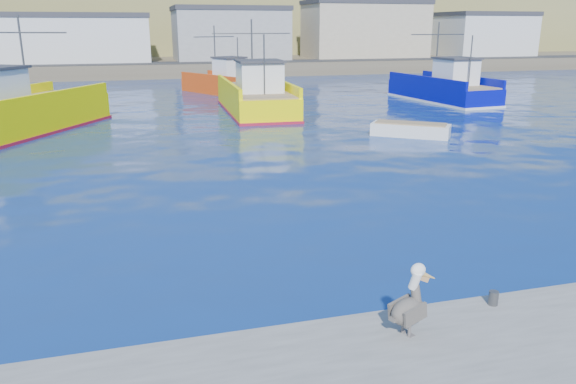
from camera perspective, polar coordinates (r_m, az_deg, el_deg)
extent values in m
plane|color=navy|center=(14.32, 1.82, -8.53)|extent=(260.00, 260.00, 0.00)
cylinder|color=#4C4C4C|center=(12.55, 20.14, -10.08)|extent=(0.20, 0.20, 0.30)
cube|color=brown|center=(84.62, -13.28, 12.48)|extent=(160.00, 30.00, 1.60)
cube|color=olive|center=(110.44, -14.17, 15.96)|extent=(180.00, 40.00, 14.00)
cube|color=olive|center=(130.52, -14.66, 18.14)|extent=(200.00, 40.00, 24.00)
cube|color=#2D2D2D|center=(73.60, -12.88, 12.64)|extent=(150.00, 5.00, 0.10)
cube|color=silver|center=(79.62, -20.69, 14.23)|extent=(18.00, 11.00, 5.50)
cube|color=#333338|center=(79.61, -20.92, 16.41)|extent=(18.36, 11.22, 0.60)
cube|color=gray|center=(80.59, -5.92, 15.53)|extent=(15.00, 10.00, 6.50)
cube|color=#333338|center=(80.61, -5.99, 18.05)|extent=(15.30, 10.20, 0.60)
cube|color=tan|center=(86.32, 7.79, 15.86)|extent=(17.00, 9.00, 7.50)
cube|color=#333338|center=(86.38, 7.90, 18.54)|extent=(17.34, 9.18, 0.60)
cube|color=silver|center=(95.97, 19.19, 14.73)|extent=(13.00, 10.00, 6.00)
cube|color=#333338|center=(95.98, 19.38, 16.69)|extent=(13.26, 10.20, 0.60)
cube|color=#FFF100|center=(36.69, -25.93, 6.68)|extent=(10.24, 13.62, 1.71)
cube|color=#FFF100|center=(35.27, -23.55, 8.62)|extent=(6.51, 11.38, 0.70)
cube|color=maroon|center=(36.81, -25.78, 5.45)|extent=(10.44, 13.89, 0.25)
cube|color=#8C7251|center=(36.57, -26.11, 8.08)|extent=(9.68, 12.99, 0.10)
cylinder|color=#4C4C4C|center=(37.38, -25.31, 12.12)|extent=(0.16, 0.16, 5.00)
cylinder|color=#4C4C4C|center=(37.34, -25.60, 14.40)|extent=(5.40, 3.06, 0.08)
cube|color=#FFF100|center=(41.85, -3.32, 9.21)|extent=(4.66, 12.16, 1.56)
cube|color=#FFF100|center=(42.09, -0.69, 10.82)|extent=(0.76, 11.75, 0.70)
cube|color=#FFF100|center=(41.43, -6.05, 10.64)|extent=(0.76, 11.75, 0.70)
cube|color=maroon|center=(41.94, -3.31, 8.22)|extent=(4.76, 12.40, 0.25)
cube|color=#8C7251|center=(41.75, -3.34, 10.33)|extent=(4.31, 11.67, 0.10)
cube|color=white|center=(39.89, -2.91, 11.57)|extent=(3.03, 3.12, 2.00)
cube|color=#333338|center=(39.81, -2.94, 13.15)|extent=(3.25, 3.49, 0.15)
cylinder|color=#4C4C4C|center=(42.74, -3.68, 13.77)|extent=(0.13, 0.13, 5.00)
cylinder|color=#4C4C4C|center=(38.06, -2.43, 12.70)|extent=(0.10, 0.10, 4.00)
cylinder|color=#4C4C4C|center=(42.70, -3.72, 15.78)|extent=(5.80, 0.33, 0.08)
cube|color=#030996|center=(49.72, 15.37, 9.72)|extent=(4.93, 11.17, 1.41)
cube|color=#030996|center=(50.71, 17.10, 10.90)|extent=(1.36, 10.58, 0.70)
cube|color=#030996|center=(48.57, 13.75, 10.94)|extent=(1.36, 10.58, 0.70)
cube|color=silver|center=(49.80, 15.31, 8.97)|extent=(5.03, 11.40, 0.25)
cube|color=#8C7251|center=(49.65, 15.43, 10.58)|extent=(4.58, 10.71, 0.10)
cube|color=white|center=(48.28, 16.70, 11.59)|extent=(2.93, 2.98, 2.00)
cube|color=#333338|center=(48.21, 16.81, 12.89)|extent=(3.15, 3.32, 0.15)
cylinder|color=#4C4C4C|center=(50.35, 14.90, 13.50)|extent=(0.13, 0.13, 5.00)
cylinder|color=#4C4C4C|center=(46.96, 18.03, 12.46)|extent=(0.11, 0.11, 4.00)
cylinder|color=#4C4C4C|center=(50.31, 15.03, 15.20)|extent=(5.29, 0.65, 0.08)
cube|color=#CD3E0C|center=(54.20, -6.77, 10.55)|extent=(6.87, 9.23, 1.13)
cube|color=#CD3E0C|center=(55.03, -5.49, 11.63)|extent=(4.07, 7.67, 0.70)
cube|color=#CD3E0C|center=(53.23, -8.16, 11.38)|extent=(4.07, 7.67, 0.70)
cube|color=#8C7251|center=(54.15, -6.80, 11.20)|extent=(6.48, 8.80, 0.10)
cube|color=white|center=(53.02, -5.98, 12.25)|extent=(3.02, 2.98, 2.00)
cube|color=#333338|center=(52.95, -6.02, 13.44)|extent=(3.29, 3.28, 0.15)
cylinder|color=#4C4C4C|center=(54.68, -7.44, 13.80)|extent=(0.16, 0.16, 5.00)
cylinder|color=#4C4C4C|center=(51.92, -5.12, 13.18)|extent=(0.13, 0.13, 4.00)
cylinder|color=#4C4C4C|center=(54.64, -7.50, 15.37)|extent=(4.10, 2.16, 0.08)
cube|color=silver|center=(33.08, 12.32, 6.03)|extent=(4.42, 3.83, 0.87)
cube|color=#8C7251|center=(33.00, 12.37, 6.83)|extent=(3.88, 3.30, 0.09)
cube|color=silver|center=(58.70, 13.15, 10.40)|extent=(4.29, 4.15, 0.88)
cube|color=#8C7251|center=(58.66, 13.18, 10.86)|extent=(3.74, 3.61, 0.09)
cylinder|color=#595451|center=(10.96, 12.23, -13.56)|extent=(0.08, 0.08, 0.26)
cube|color=#595451|center=(11.05, 12.37, -14.03)|extent=(0.16, 0.14, 0.01)
cylinder|color=#595451|center=(11.06, 11.59, -13.22)|extent=(0.08, 0.08, 0.26)
cube|color=#595451|center=(11.15, 11.73, -13.70)|extent=(0.16, 0.14, 0.01)
ellipsoid|color=#38332D|center=(10.86, 12.11, -11.77)|extent=(0.86, 0.67, 0.52)
cube|color=#38332D|center=(10.71, 12.82, -12.09)|extent=(0.57, 0.24, 0.38)
cube|color=#38332D|center=(10.96, 11.26, -11.31)|extent=(0.57, 0.24, 0.38)
cube|color=#38332D|center=(10.67, 10.81, -12.58)|extent=(0.24, 0.20, 0.11)
cylinder|color=#38332D|center=(10.85, 12.87, -10.16)|extent=(0.25, 0.31, 0.41)
cylinder|color=white|center=(10.68, 12.79, -8.75)|extent=(0.24, 0.31, 0.39)
ellipsoid|color=white|center=(10.65, 13.08, -7.73)|extent=(0.37, 0.32, 0.26)
cone|color=gold|center=(10.88, 13.89, -8.22)|extent=(0.54, 0.29, 0.36)
cube|color=tan|center=(10.83, 13.53, -8.52)|extent=(0.32, 0.15, 0.23)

